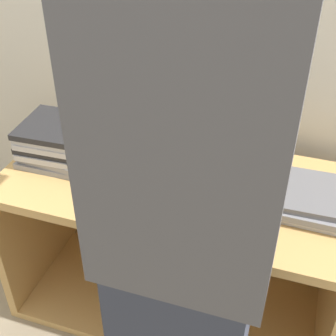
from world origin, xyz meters
TOP-DOWN VIEW (x-y plane):
  - cart at (0.00, 0.37)m, footprint 1.27×0.61m
  - laptop_open at (0.00, 0.36)m, footprint 0.37×0.32m
  - laptop_stack_left at (-0.40, 0.31)m, footprint 0.39×0.26m
  - laptop_stack_right at (0.40, 0.31)m, footprint 0.39×0.25m
  - person at (0.19, -0.25)m, footprint 0.40×0.53m

SIDE VIEW (x-z plane):
  - cart at x=0.00m, z-range 0.00..0.66m
  - laptop_stack_right at x=0.40m, z-range 0.66..0.72m
  - laptop_open at x=0.00m, z-range 0.59..0.83m
  - laptop_stack_left at x=-0.40m, z-range 0.66..0.81m
  - person at x=0.19m, z-range 0.01..1.76m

